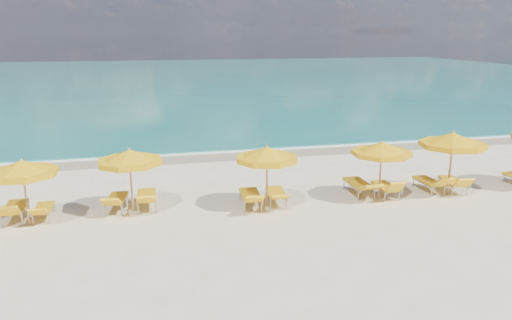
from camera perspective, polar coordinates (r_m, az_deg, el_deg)
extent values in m
plane|color=beige|center=(17.28, 1.15, -5.07)|extent=(120.00, 120.00, 0.00)
cube|color=#12665B|center=(64.15, -9.73, 9.13)|extent=(120.00, 80.00, 0.30)
cube|color=tan|center=(24.22, -3.22, 0.66)|extent=(120.00, 2.60, 0.01)
cube|color=white|center=(24.98, -3.54, 1.08)|extent=(120.00, 1.20, 0.03)
cube|color=white|center=(33.32, -16.44, 3.91)|extent=(14.00, 0.36, 0.05)
cube|color=white|center=(41.95, 3.58, 6.55)|extent=(18.00, 0.30, 0.05)
cylinder|color=tan|center=(16.70, -24.85, -3.51)|extent=(0.06, 0.06, 2.02)
cone|color=#F3AF0C|center=(16.48, -25.16, -0.70)|extent=(2.60, 2.60, 0.40)
cylinder|color=#F3AF0C|center=(16.52, -25.08, -1.36)|extent=(2.62, 2.62, 0.16)
sphere|color=tan|center=(16.43, -25.23, 0.00)|extent=(0.09, 0.09, 0.09)
cylinder|color=tan|center=(16.78, -14.09, -2.41)|extent=(0.06, 0.06, 2.07)
cone|color=#F3AF0C|center=(16.55, -14.27, 0.47)|extent=(2.65, 2.65, 0.41)
cylinder|color=#F3AF0C|center=(16.60, -14.23, -0.21)|extent=(2.67, 2.67, 0.17)
sphere|color=tan|center=(16.50, -14.32, 1.18)|extent=(0.09, 0.09, 0.09)
cylinder|color=tan|center=(16.68, 1.25, -2.06)|extent=(0.06, 0.06, 2.06)
cone|color=#F3AF0C|center=(16.45, 1.27, 0.83)|extent=(2.37, 2.37, 0.41)
cylinder|color=#F3AF0C|center=(16.50, 1.26, 0.15)|extent=(2.39, 2.39, 0.17)
sphere|color=tan|center=(16.41, 1.27, 1.55)|extent=(0.09, 0.09, 0.09)
cylinder|color=tan|center=(18.06, 14.02, -1.25)|extent=(0.06, 0.06, 2.04)
cone|color=#F3AF0C|center=(17.85, 14.19, 1.39)|extent=(2.59, 2.59, 0.41)
cylinder|color=#F3AF0C|center=(17.90, 14.15, 0.77)|extent=(2.62, 2.62, 0.16)
sphere|color=tan|center=(17.81, 14.23, 2.04)|extent=(0.09, 0.09, 0.09)
cylinder|color=tan|center=(19.27, 21.33, -0.49)|extent=(0.07, 0.07, 2.27)
cone|color=#F3AF0C|center=(19.06, 21.59, 2.28)|extent=(2.71, 2.71, 0.45)
cylinder|color=#F3AF0C|center=(19.10, 21.53, 1.63)|extent=(2.74, 2.74, 0.18)
sphere|color=tan|center=(19.02, 21.65, 2.97)|extent=(0.10, 0.10, 0.10)
cube|color=#F3B40E|center=(17.59, -25.79, -4.85)|extent=(0.66, 1.40, 0.08)
cube|color=#F3B40E|center=(16.65, -26.43, -5.23)|extent=(0.63, 0.58, 0.47)
cube|color=#F3B40E|center=(17.34, -23.10, -5.05)|extent=(0.52, 1.15, 0.07)
cube|color=#F3B40E|center=(16.55, -23.60, -5.44)|extent=(0.52, 0.49, 0.36)
cube|color=#F3B40E|center=(17.37, -15.62, -4.22)|extent=(0.76, 1.36, 0.08)
cube|color=#F3B40E|center=(16.49, -16.22, -4.63)|extent=(0.65, 0.62, 0.41)
cube|color=#F3B40E|center=(17.32, -12.40, -3.97)|extent=(0.64, 1.40, 0.09)
cube|color=#F3B40E|center=(16.35, -12.41, -4.43)|extent=(0.63, 0.61, 0.42)
cube|color=#F3B40E|center=(17.00, -0.67, -3.97)|extent=(0.74, 1.44, 0.09)
cube|color=#F3B40E|center=(16.04, -0.22, -4.48)|extent=(0.67, 0.66, 0.41)
cube|color=#F3B40E|center=(17.32, 2.26, -3.72)|extent=(0.74, 1.36, 0.08)
cube|color=#F3B40E|center=(16.42, 2.70, -4.25)|extent=(0.65, 0.65, 0.34)
cube|color=#F3B40E|center=(18.57, 11.61, -2.61)|extent=(0.66, 1.45, 0.09)
cube|color=#F3B40E|center=(17.64, 12.99, -3.08)|extent=(0.65, 0.66, 0.38)
cube|color=#F3B40E|center=(18.63, 14.50, -2.89)|extent=(0.63, 1.30, 0.08)
cube|color=#F3B40E|center=(17.84, 15.66, -3.00)|extent=(0.59, 0.50, 0.49)
cube|color=#F3B40E|center=(19.70, 19.08, -2.27)|extent=(0.61, 1.30, 0.08)
cube|color=#F3B40E|center=(18.96, 20.58, -2.45)|extent=(0.59, 0.54, 0.44)
cube|color=#F3B40E|center=(20.00, 21.53, -2.24)|extent=(0.81, 1.39, 0.08)
cube|color=#F3B40E|center=(19.18, 22.65, -2.42)|extent=(0.67, 0.62, 0.45)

